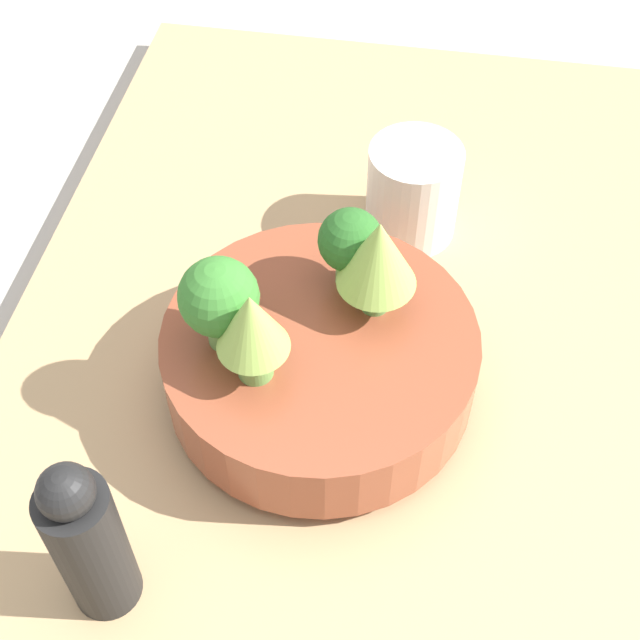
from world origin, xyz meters
name	(u,v)px	position (x,y,z in m)	size (l,w,h in m)	color
ground_plane	(343,441)	(0.00, 0.00, 0.00)	(6.00, 6.00, 0.00)	#ADA89E
table	(344,430)	(0.00, 0.00, 0.02)	(1.11, 0.64, 0.03)	tan
bowl	(320,361)	(-0.03, -0.02, 0.08)	(0.26, 0.26, 0.08)	brown
romanesco_piece_near	(252,327)	(0.02, -0.07, 0.17)	(0.06, 0.06, 0.09)	#6BA34C
broccoli_floret_left	(350,243)	(-0.09, -0.01, 0.16)	(0.05, 0.05, 0.08)	#7AB256
broccoli_floret_front	(219,299)	(-0.01, -0.10, 0.16)	(0.06, 0.06, 0.08)	#6BA34C
romanesco_piece_far	(378,256)	(-0.06, 0.01, 0.17)	(0.06, 0.06, 0.09)	#609347
cup	(413,192)	(-0.24, 0.03, 0.08)	(0.09, 0.09, 0.10)	silver
pepper_mill	(88,541)	(0.18, -0.15, 0.11)	(0.05, 0.05, 0.16)	black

